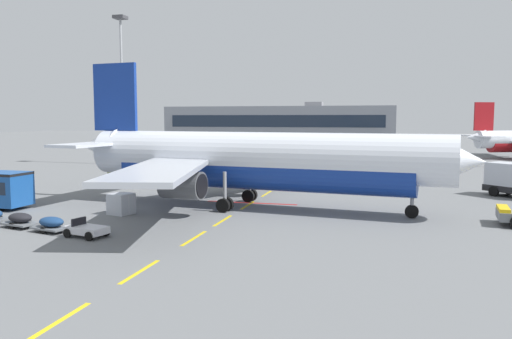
{
  "coord_description": "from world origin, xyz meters",
  "views": [
    {
      "loc": [
        29.46,
        -20.53,
        7.37
      ],
      "look_at": [
        16.4,
        29.68,
        2.12
      ],
      "focal_mm": 36.09,
      "sensor_mm": 36.0,
      "label": 1
    }
  ],
  "objects_px": {
    "airliner_foreground": "(254,160)",
    "baggage_train": "(36,222)",
    "apron_light_mast_near": "(122,72)",
    "catering_truck": "(142,167)",
    "uld_cargo_container": "(121,204)"
  },
  "relations": [
    {
      "from": "airliner_foreground",
      "to": "baggage_train",
      "type": "distance_m",
      "value": 16.97
    },
    {
      "from": "baggage_train",
      "to": "apron_light_mast_near",
      "type": "xyz_separation_m",
      "value": [
        -18.11,
        44.44,
        13.9
      ]
    },
    {
      "from": "airliner_foreground",
      "to": "catering_truck",
      "type": "relative_size",
      "value": 4.94
    },
    {
      "from": "apron_light_mast_near",
      "to": "airliner_foreground",
      "type": "bearing_deg",
      "value": -47.57
    },
    {
      "from": "airliner_foreground",
      "to": "uld_cargo_container",
      "type": "relative_size",
      "value": 17.83
    },
    {
      "from": "airliner_foreground",
      "to": "baggage_train",
      "type": "xyz_separation_m",
      "value": [
        -11.8,
        -11.71,
        -3.42
      ]
    },
    {
      "from": "baggage_train",
      "to": "airliner_foreground",
      "type": "bearing_deg",
      "value": 44.78
    },
    {
      "from": "apron_light_mast_near",
      "to": "catering_truck",
      "type": "bearing_deg",
      "value": -56.02
    },
    {
      "from": "catering_truck",
      "to": "uld_cargo_container",
      "type": "xyz_separation_m",
      "value": [
        7.79,
        -18.77,
        -0.85
      ]
    },
    {
      "from": "airliner_foreground",
      "to": "catering_truck",
      "type": "bearing_deg",
      "value": 141.58
    },
    {
      "from": "uld_cargo_container",
      "to": "apron_light_mast_near",
      "type": "relative_size",
      "value": 0.08
    },
    {
      "from": "baggage_train",
      "to": "uld_cargo_container",
      "type": "height_order",
      "value": "uld_cargo_container"
    },
    {
      "from": "catering_truck",
      "to": "apron_light_mast_near",
      "type": "distance_m",
      "value": 26.6
    },
    {
      "from": "airliner_foreground",
      "to": "apron_light_mast_near",
      "type": "xyz_separation_m",
      "value": [
        -29.91,
        32.73,
        10.48
      ]
    },
    {
      "from": "airliner_foreground",
      "to": "uld_cargo_container",
      "type": "height_order",
      "value": "airliner_foreground"
    }
  ]
}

